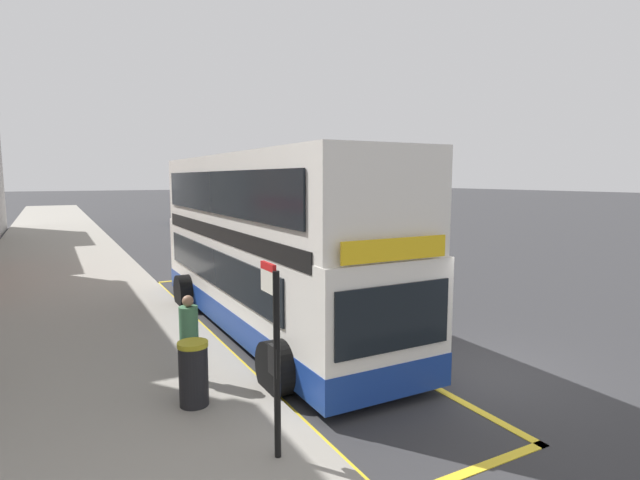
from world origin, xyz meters
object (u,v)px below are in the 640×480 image
at_px(double_decker_bus, 266,248).
at_px(parked_car_white_across, 247,232).
at_px(parked_car_navy_ahead, 187,214).
at_px(litter_bin, 194,373).
at_px(bus_stop_sign, 274,344).
at_px(pedestrian_further_back, 189,335).

xyz_separation_m(double_decker_bus, parked_car_white_across, (5.06, 15.28, -1.26)).
bearing_deg(parked_car_navy_ahead, parked_car_white_across, -88.97).
distance_m(parked_car_white_across, litter_bin, 20.70).
distance_m(bus_stop_sign, litter_bin, 2.30).
bearing_deg(bus_stop_sign, double_decker_bus, 68.57).
relative_size(parked_car_navy_ahead, litter_bin, 3.93).
relative_size(bus_stop_sign, pedestrian_further_back, 1.62).
xyz_separation_m(parked_car_navy_ahead, pedestrian_further_back, (-8.21, -33.94, 0.21)).
bearing_deg(parked_car_white_across, pedestrian_further_back, -115.64).
distance_m(bus_stop_sign, parked_car_white_across, 22.36).
xyz_separation_m(bus_stop_sign, litter_bin, (-0.59, 1.98, -1.00)).
bearing_deg(double_decker_bus, pedestrian_further_back, -133.68).
xyz_separation_m(bus_stop_sign, parked_car_white_across, (7.35, 21.10, -0.88)).
relative_size(pedestrian_further_back, litter_bin, 1.50).
bearing_deg(pedestrian_further_back, bus_stop_sign, -82.46).
height_order(parked_car_white_across, parked_car_navy_ahead, same).
relative_size(double_decker_bus, pedestrian_further_back, 6.73).
bearing_deg(litter_bin, parked_car_white_across, 67.45).
bearing_deg(parked_car_white_across, litter_bin, -115.01).
xyz_separation_m(double_decker_bus, bus_stop_sign, (-2.29, -5.82, -0.39)).
height_order(double_decker_bus, parked_car_navy_ahead, double_decker_bus).
distance_m(double_decker_bus, parked_car_white_across, 16.14).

